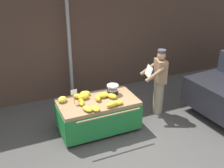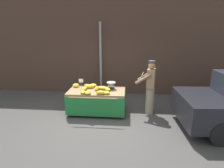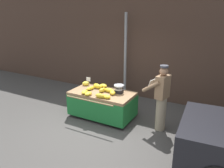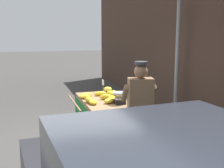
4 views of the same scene
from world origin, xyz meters
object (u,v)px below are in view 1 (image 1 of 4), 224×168
object	(u,v)px
banana_bunch_5	(98,98)
banana_bunch_6	(112,96)
banana_bunch_3	(83,97)
banana_cart	(98,109)
street_pole	(70,51)
banana_bunch_1	(112,104)
vendor_person	(159,82)
price_sign	(74,93)
banana_bunch_7	(62,99)
weighing_scale	(113,90)
banana_bunch_11	(78,96)
banana_bunch_4	(85,93)
banana_bunch_2	(81,102)
banana_bunch_8	(118,103)
banana_bunch_10	(96,109)
banana_bunch_9	(103,95)
banana_bunch_0	(87,109)

from	to	relation	value
banana_bunch_5	banana_bunch_6	distance (m)	0.34
banana_bunch_3	banana_cart	bearing A→B (deg)	-36.09
street_pole	banana_bunch_5	world-z (taller)	street_pole
banana_bunch_1	banana_bunch_5	xyz separation A→B (m)	(-0.18, 0.40, 0.00)
banana_bunch_5	vendor_person	xyz separation A→B (m)	(1.67, 0.08, 0.06)
vendor_person	banana_cart	bearing A→B (deg)	-176.82
banana_bunch_3	banana_bunch_1	bearing A→B (deg)	-52.35
banana_cart	banana_bunch_3	xyz separation A→B (m)	(-0.27, 0.20, 0.27)
price_sign	banana_bunch_5	bearing A→B (deg)	-8.92
street_pole	banana_bunch_7	size ratio (longest dim) A/B	13.21
weighing_scale	banana_bunch_11	xyz separation A→B (m)	(-0.82, 0.13, -0.06)
banana_bunch_4	vendor_person	world-z (taller)	vendor_person
weighing_scale	banana_bunch_2	xyz separation A→B (m)	(-0.84, -0.17, -0.07)
banana_bunch_2	banana_bunch_7	size ratio (longest dim) A/B	1.28
banana_bunch_2	banana_bunch_8	world-z (taller)	banana_bunch_2
price_sign	vendor_person	world-z (taller)	vendor_person
street_pole	banana_bunch_4	size ratio (longest dim) A/B	12.13
banana_bunch_3	banana_bunch_10	distance (m)	0.59
banana_cart	vendor_person	world-z (taller)	vendor_person
banana_bunch_7	banana_bunch_8	distance (m)	1.25
weighing_scale	street_pole	bearing A→B (deg)	109.74
banana_bunch_6	banana_bunch_7	bearing A→B (deg)	165.29
banana_bunch_6	banana_bunch_9	distance (m)	0.22
banana_bunch_5	banana_bunch_7	size ratio (longest dim) A/B	1.15
banana_bunch_8	banana_bunch_7	bearing A→B (deg)	150.41
banana_bunch_1	banana_bunch_2	world-z (taller)	banana_bunch_1
banana_bunch_0	banana_bunch_11	distance (m)	0.63
banana_bunch_11	vendor_person	distance (m)	2.06
banana_bunch_5	banana_bunch_2	bearing A→B (deg)	-177.94
banana_bunch_2	banana_bunch_11	bearing A→B (deg)	86.90
banana_cart	banana_bunch_6	size ratio (longest dim) A/B	7.29
banana_bunch_9	banana_bunch_11	size ratio (longest dim) A/B	1.38
banana_bunch_5	banana_bunch_9	xyz separation A→B (m)	(0.16, 0.09, -0.00)
street_pole	banana_bunch_11	size ratio (longest dim) A/B	13.63
banana_bunch_9	price_sign	bearing A→B (deg)	-179.41
banana_bunch_7	banana_bunch_11	distance (m)	0.37
banana_bunch_0	banana_bunch_9	distance (m)	0.69
banana_bunch_4	street_pole	bearing A→B (deg)	87.28
banana_bunch_1	banana_bunch_3	world-z (taller)	banana_bunch_3
banana_bunch_2	banana_bunch_6	distance (m)	0.74
banana_bunch_1	vendor_person	size ratio (longest dim) A/B	0.17
price_sign	banana_bunch_6	bearing A→B (deg)	-7.16
banana_bunch_1	banana_bunch_6	bearing A→B (deg)	66.24
street_pole	banana_bunch_9	distance (m)	1.76
banana_bunch_3	banana_bunch_0	bearing A→B (deg)	-100.53
banana_bunch_1	banana_bunch_11	world-z (taller)	banana_bunch_1
street_pole	banana_bunch_1	distance (m)	2.22
banana_bunch_11	banana_bunch_4	bearing A→B (deg)	17.03
price_sign	banana_bunch_5	distance (m)	0.56
price_sign	banana_cart	bearing A→B (deg)	-9.99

